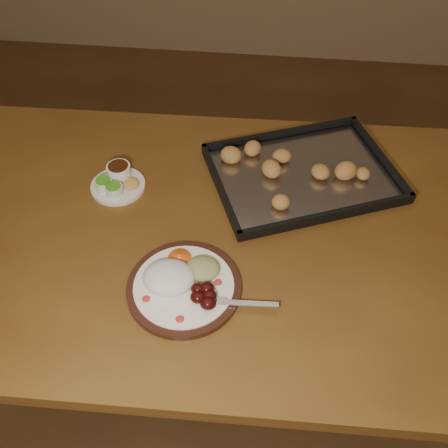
# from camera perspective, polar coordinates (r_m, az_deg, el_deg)

# --- Properties ---
(ground) EXTENTS (4.00, 4.00, 0.00)m
(ground) POSITION_cam_1_polar(r_m,az_deg,el_deg) (1.92, -2.08, -11.45)
(ground) COLOR brown
(ground) RESTS_ON ground
(dining_table) EXTENTS (1.52, 0.94, 0.75)m
(dining_table) POSITION_cam_1_polar(r_m,az_deg,el_deg) (1.29, -2.53, -3.27)
(dining_table) COLOR brown
(dining_table) RESTS_ON ground
(dinner_plate) EXTENTS (0.33, 0.25, 0.06)m
(dinner_plate) POSITION_cam_1_polar(r_m,az_deg,el_deg) (1.09, -4.78, -6.69)
(dinner_plate) COLOR black
(dinner_plate) RESTS_ON dining_table
(condiment_saucer) EXTENTS (0.14, 0.14, 0.05)m
(condiment_saucer) POSITION_cam_1_polar(r_m,az_deg,el_deg) (1.33, -12.13, 4.76)
(condiment_saucer) COLOR silver
(condiment_saucer) RESTS_ON dining_table
(baking_tray) EXTENTS (0.56, 0.50, 0.05)m
(baking_tray) POSITION_cam_1_polar(r_m,az_deg,el_deg) (1.35, 8.98, 5.79)
(baking_tray) COLOR black
(baking_tray) RESTS_ON dining_table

